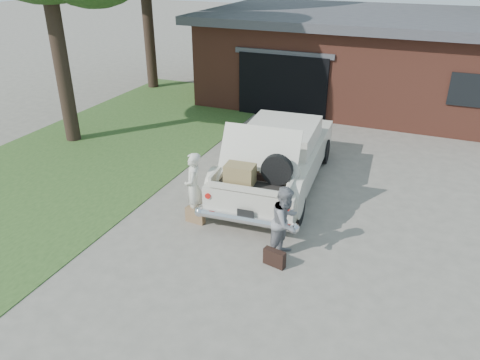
% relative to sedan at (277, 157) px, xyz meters
% --- Properties ---
extents(ground, '(90.00, 90.00, 0.00)m').
position_rel_sedan_xyz_m(ground, '(-0.09, -2.79, -0.77)').
color(ground, gray).
rests_on(ground, ground).
extents(grass_strip, '(6.00, 16.00, 0.02)m').
position_rel_sedan_xyz_m(grass_strip, '(-5.59, 0.21, -0.76)').
color(grass_strip, '#2D4C1E').
rests_on(grass_strip, ground).
extents(house, '(12.80, 7.80, 3.30)m').
position_rel_sedan_xyz_m(house, '(0.90, 8.68, 0.90)').
color(house, brown).
rests_on(house, ground).
extents(sedan, '(2.39, 5.37, 2.02)m').
position_rel_sedan_xyz_m(sedan, '(0.00, 0.00, 0.00)').
color(sedan, beige).
rests_on(sedan, ground).
extents(woman_left, '(0.57, 0.67, 1.56)m').
position_rel_sedan_xyz_m(woman_left, '(-1.13, -2.29, 0.01)').
color(woman_left, beige).
rests_on(woman_left, ground).
extents(woman_right, '(0.70, 0.82, 1.47)m').
position_rel_sedan_xyz_m(woman_right, '(1.13, -2.84, -0.03)').
color(woman_right, gray).
rests_on(woman_right, ground).
extents(suitcase_left, '(0.45, 0.17, 0.34)m').
position_rel_sedan_xyz_m(suitcase_left, '(-1.04, -2.43, -0.60)').
color(suitcase_left, '#926E4A').
rests_on(suitcase_left, ground).
extents(suitcase_right, '(0.45, 0.23, 0.33)m').
position_rel_sedan_xyz_m(suitcase_right, '(1.06, -3.25, -0.60)').
color(suitcase_right, black).
rests_on(suitcase_right, ground).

